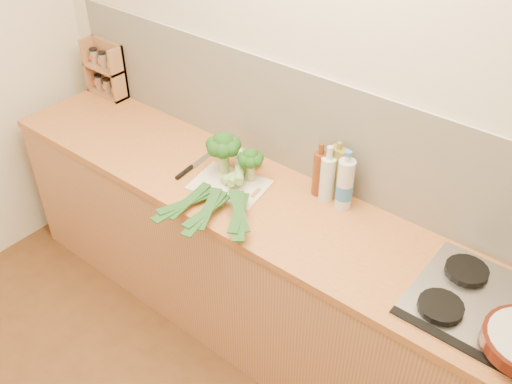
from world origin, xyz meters
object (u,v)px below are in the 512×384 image
gas_hob (492,310)px  spice_rack (107,72)px  chopping_board (230,185)px  chefs_knife (189,169)px

gas_hob → spice_rack: size_ratio=1.76×
chopping_board → gas_hob: bearing=-9.1°
gas_hob → spice_rack: bearing=174.2°
chefs_knife → gas_hob: bearing=-4.8°
chopping_board → spice_rack: (-1.20, 0.26, 0.14)m
gas_hob → chefs_knife: gas_hob is taller
gas_hob → spice_rack: spice_rack is taller
chopping_board → spice_rack: spice_rack is taller
chopping_board → chefs_knife: chefs_knife is taller
chefs_knife → spice_rack: size_ratio=0.92×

